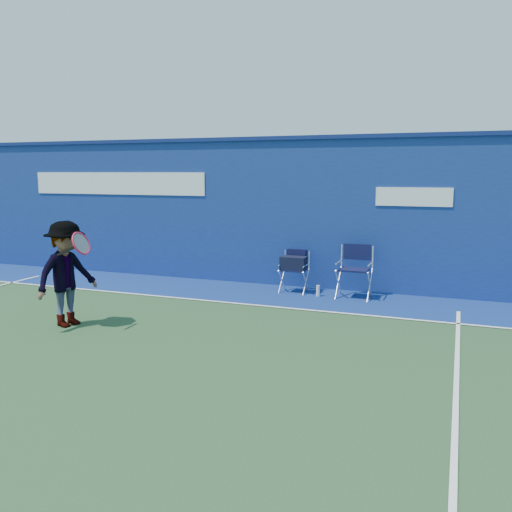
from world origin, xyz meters
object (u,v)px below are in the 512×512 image
at_px(directors_chair_left, 294,275).
at_px(tennis_player, 67,274).
at_px(directors_chair_right, 354,281).
at_px(water_bottle, 318,291).

height_order(directors_chair_left, tennis_player, tennis_player).
distance_m(directors_chair_right, water_bottle, 0.70).
bearing_deg(directors_chair_left, water_bottle, -19.82).
xyz_separation_m(directors_chair_right, water_bottle, (-0.66, -0.15, -0.20)).
height_order(directors_chair_right, water_bottle, directors_chair_right).
relative_size(directors_chair_right, tennis_player, 0.61).
bearing_deg(directors_chair_right, water_bottle, -167.27).
distance_m(directors_chair_left, water_bottle, 0.63).
relative_size(directors_chair_left, water_bottle, 3.82).
bearing_deg(directors_chair_left, directors_chair_right, -2.23).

